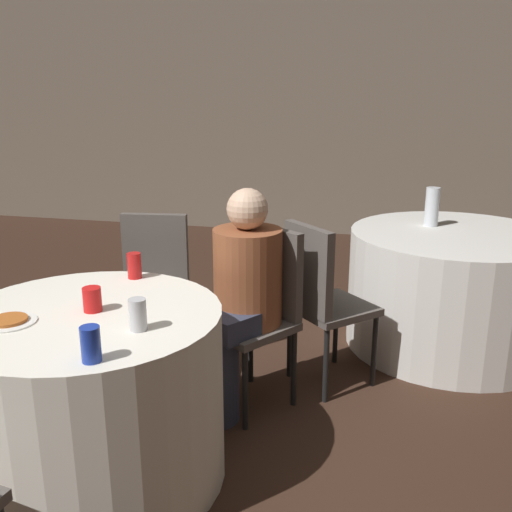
# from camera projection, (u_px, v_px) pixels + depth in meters

# --- Properties ---
(ground_plane) EXTENTS (16.00, 16.00, 0.00)m
(ground_plane) POSITION_uv_depth(u_px,v_px,m) (143.00, 494.00, 2.37)
(ground_plane) COLOR #382319
(wall_back) EXTENTS (16.00, 0.06, 2.80)m
(wall_back) POSITION_uv_depth(u_px,v_px,m) (309.00, 110.00, 6.39)
(wall_back) COLOR #7A6B5B
(wall_back) RESTS_ON ground_plane
(table_near) EXTENTS (1.09, 1.09, 0.76)m
(table_near) POSITION_uv_depth(u_px,v_px,m) (94.00, 396.00, 2.40)
(table_near) COLOR white
(table_near) RESTS_ON ground_plane
(table_far) EXTENTS (1.32, 1.32, 0.76)m
(table_far) POSITION_uv_depth(u_px,v_px,m) (451.00, 289.00, 3.68)
(table_far) COLOR white
(table_far) RESTS_ON ground_plane
(chair_near_northeast) EXTENTS (0.56, 0.56, 0.94)m
(chair_near_northeast) POSITION_uv_depth(u_px,v_px,m) (262.00, 301.00, 2.96)
(chair_near_northeast) COLOR #59514C
(chair_near_northeast) RESTS_ON ground_plane
(chair_near_north) EXTENTS (0.45, 0.45, 0.94)m
(chair_near_north) POSITION_uv_depth(u_px,v_px,m) (153.00, 281.00, 3.26)
(chair_near_north) COLOR #59514C
(chair_near_north) RESTS_ON ground_plane
(chair_far_southwest) EXTENTS (0.57, 0.57, 0.94)m
(chair_far_southwest) POSITION_uv_depth(u_px,v_px,m) (320.00, 292.00, 3.10)
(chair_far_southwest) COLOR #59514C
(chair_far_southwest) RESTS_ON ground_plane
(person_floral_shirt) EXTENTS (0.46, 0.49, 1.16)m
(person_floral_shirt) POSITION_uv_depth(u_px,v_px,m) (238.00, 302.00, 2.85)
(person_floral_shirt) COLOR #33384C
(person_floral_shirt) RESTS_ON ground_plane
(pizza_plate_near) EXTENTS (0.21, 0.21, 0.02)m
(pizza_plate_near) POSITION_uv_depth(u_px,v_px,m) (9.00, 321.00, 2.19)
(pizza_plate_near) COLOR white
(pizza_plate_near) RESTS_ON table_near
(soda_can_blue) EXTENTS (0.07, 0.07, 0.12)m
(soda_can_blue) POSITION_uv_depth(u_px,v_px,m) (90.00, 344.00, 1.86)
(soda_can_blue) COLOR #1E38A5
(soda_can_blue) RESTS_ON table_near
(soda_can_red) EXTENTS (0.07, 0.07, 0.12)m
(soda_can_red) POSITION_uv_depth(u_px,v_px,m) (134.00, 266.00, 2.70)
(soda_can_red) COLOR red
(soda_can_red) RESTS_ON table_near
(soda_can_silver) EXTENTS (0.07, 0.07, 0.12)m
(soda_can_silver) POSITION_uv_depth(u_px,v_px,m) (138.00, 315.00, 2.11)
(soda_can_silver) COLOR silver
(soda_can_silver) RESTS_ON table_near
(cup_near) EXTENTS (0.07, 0.07, 0.10)m
(cup_near) POSITION_uv_depth(u_px,v_px,m) (92.00, 299.00, 2.29)
(cup_near) COLOR red
(cup_near) RESTS_ON table_near
(bottle_far) EXTENTS (0.09, 0.09, 0.25)m
(bottle_far) POSITION_uv_depth(u_px,v_px,m) (432.00, 207.00, 3.72)
(bottle_far) COLOR silver
(bottle_far) RESTS_ON table_far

